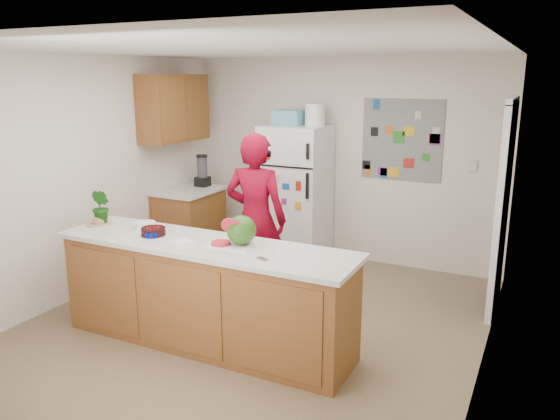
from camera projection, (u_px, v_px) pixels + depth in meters
The scene contains 26 objects.
floor at pixel (255, 325), 5.15m from camera, with size 4.00×4.50×0.02m, color brown.
wall_back at pixel (341, 161), 6.81m from camera, with size 4.00×0.02×2.50m, color beige.
wall_left at pixel (86, 177), 5.72m from camera, with size 0.02×4.50×2.50m, color beige.
wall_right at pixel (494, 221), 3.98m from camera, with size 0.02×4.50×2.50m, color beige.
ceiling at pixel (251, 48), 4.54m from camera, with size 4.00×4.50×0.02m, color white.
doorway at pixel (504, 209), 5.30m from camera, with size 0.03×0.85×2.04m, color black.
peninsula_base at pixel (206, 296), 4.69m from camera, with size 2.60×0.62×0.88m, color brown.
peninsula_top at pixel (204, 245), 4.58m from camera, with size 2.68×0.70×0.04m, color silver.
side_counter_base at pixel (190, 225), 6.95m from camera, with size 0.60×0.80×0.86m, color brown.
side_counter_top at pixel (188, 191), 6.84m from camera, with size 0.64×0.84×0.04m, color silver.
upper_cabinets at pixel (174, 108), 6.61m from camera, with size 0.35×1.00×0.80m, color brown.
refrigerator at pixel (296, 194), 6.77m from camera, with size 0.75×0.70×1.70m, color silver.
fridge_top_bin at pixel (289, 118), 6.59m from camera, with size 0.35×0.28×0.18m, color #5999B2.
photo_collage at pixel (402, 140), 6.39m from camera, with size 0.95×0.01×0.95m, color slate.
person at pixel (256, 219), 5.49m from camera, with size 0.64×0.42×1.75m, color maroon.
blender_appliance at pixel (202, 172), 6.98m from camera, with size 0.13×0.13×0.38m, color black.
cutting_board at pixel (234, 245), 4.50m from camera, with size 0.38×0.28×0.01m, color white.
watermelon at pixel (241, 230), 4.46m from camera, with size 0.25×0.25×0.25m, color #285813.
watermelon_slice at pixel (221, 243), 4.49m from camera, with size 0.16×0.16×0.02m, color red.
cherry_bowl at pixel (153, 231), 4.78m from camera, with size 0.21×0.21×0.07m, color black.
white_bowl at pixel (145, 225), 5.00m from camera, with size 0.18×0.18×0.06m, color white.
cobalt_bowl at pixel (152, 234), 4.74m from camera, with size 0.14×0.14×0.05m, color #000958.
plate at pixel (99, 224), 5.12m from camera, with size 0.22×0.22×0.02m, color beige.
paper_towel at pixel (183, 241), 4.58m from camera, with size 0.17×0.15×0.02m, color white.
keys at pixel (262, 259), 4.15m from camera, with size 0.09×0.04×0.01m, color slate.
potted_plant at pixel (101, 207), 5.09m from camera, with size 0.19×0.15×0.34m, color #17440E.
Camera 1 is at (2.33, -4.13, 2.28)m, focal length 35.00 mm.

